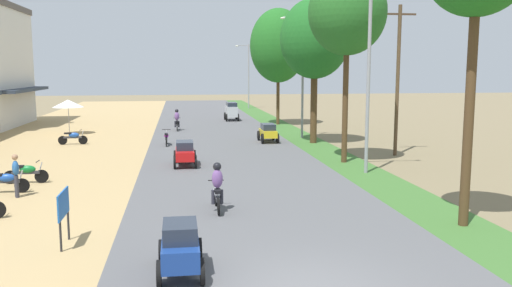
# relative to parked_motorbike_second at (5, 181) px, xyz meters

# --- Properties ---
(parked_motorbike_second) EXTENTS (1.80, 0.54, 0.94)m
(parked_motorbike_second) POSITION_rel_parked_motorbike_second_xyz_m (0.00, 0.00, 0.00)
(parked_motorbike_second) COLOR black
(parked_motorbike_second) RESTS_ON dirt_shoulder
(parked_motorbike_third) EXTENTS (1.80, 0.54, 0.94)m
(parked_motorbike_third) POSITION_rel_parked_motorbike_second_xyz_m (0.30, 1.74, 0.00)
(parked_motorbike_third) COLOR black
(parked_motorbike_third) RESTS_ON dirt_shoulder
(parked_motorbike_fourth) EXTENTS (1.80, 0.54, 0.94)m
(parked_motorbike_fourth) POSITION_rel_parked_motorbike_second_xyz_m (-0.00, 13.37, 0.00)
(parked_motorbike_fourth) COLOR black
(parked_motorbike_fourth) RESTS_ON dirt_shoulder
(street_signboard) EXTENTS (0.06, 1.30, 1.50)m
(street_signboard) POSITION_rel_parked_motorbike_second_xyz_m (3.51, -6.65, 0.55)
(street_signboard) COLOR #262628
(street_signboard) RESTS_ON dirt_shoulder
(vendor_umbrella) EXTENTS (2.20, 2.20, 2.52)m
(vendor_umbrella) POSITION_rel_parked_motorbike_second_xyz_m (-1.32, 18.98, 1.75)
(vendor_umbrella) COLOR #99999E
(vendor_umbrella) RESTS_ON dirt_shoulder
(pedestrian_on_shoulder) EXTENTS (0.36, 0.42, 1.62)m
(pedestrian_on_shoulder) POSITION_rel_parked_motorbike_second_xyz_m (0.61, -0.72, 0.41)
(pedestrian_on_shoulder) COLOR #33333D
(pedestrian_on_shoulder) RESTS_ON dirt_shoulder
(median_tree_second) EXTENTS (3.87, 3.87, 9.64)m
(median_tree_second) POSITION_rel_parked_motorbike_second_xyz_m (14.94, 4.73, 6.99)
(median_tree_second) COLOR #4C351E
(median_tree_second) RESTS_ON median_strip
(median_tree_third) EXTENTS (4.39, 4.39, 9.15)m
(median_tree_third) POSITION_rel_parked_motorbike_second_xyz_m (15.19, 11.97, 6.10)
(median_tree_third) COLOR #4C351E
(median_tree_third) RESTS_ON median_strip
(median_tree_fourth) EXTENTS (4.80, 4.80, 9.80)m
(median_tree_fourth) POSITION_rel_parked_motorbike_second_xyz_m (15.06, 23.62, 6.19)
(median_tree_fourth) COLOR #4C351E
(median_tree_fourth) RESTS_ON median_strip
(streetlamp_near) EXTENTS (3.16, 0.20, 8.22)m
(streetlamp_near) POSITION_rel_parked_motorbike_second_xyz_m (15.07, 1.88, 4.22)
(streetlamp_near) COLOR gray
(streetlamp_near) RESTS_ON median_strip
(streetlamp_mid) EXTENTS (3.16, 0.20, 8.33)m
(streetlamp_mid) POSITION_rel_parked_motorbike_second_xyz_m (15.07, 14.61, 4.27)
(streetlamp_mid) COLOR gray
(streetlamp_mid) RESTS_ON median_strip
(streetlamp_far) EXTENTS (3.16, 0.20, 7.69)m
(streetlamp_far) POSITION_rel_parked_motorbike_second_xyz_m (15.07, 42.87, 3.94)
(streetlamp_far) COLOR gray
(streetlamp_far) RESTS_ON median_strip
(utility_pole_near) EXTENTS (1.80, 0.20, 8.22)m
(utility_pole_near) POSITION_rel_parked_motorbike_second_xyz_m (18.56, 6.77, 3.75)
(utility_pole_near) COLOR brown
(utility_pole_near) RESTS_ON ground
(car_hatchback_blue) EXTENTS (1.04, 2.00, 1.23)m
(car_hatchback_blue) POSITION_rel_parked_motorbike_second_xyz_m (6.59, -9.18, 0.19)
(car_hatchback_blue) COLOR navy
(car_hatchback_blue) RESTS_ON road_strip
(car_sedan_red) EXTENTS (1.10, 2.26, 1.19)m
(car_sedan_red) POSITION_rel_parked_motorbike_second_xyz_m (6.87, 4.86, 0.19)
(car_sedan_red) COLOR red
(car_sedan_red) RESTS_ON road_strip
(car_sedan_yellow) EXTENTS (1.10, 2.26, 1.19)m
(car_sedan_yellow) POSITION_rel_parked_motorbike_second_xyz_m (12.35, 12.68, 0.19)
(car_sedan_yellow) COLOR gold
(car_sedan_yellow) RESTS_ON road_strip
(car_van_silver) EXTENTS (1.19, 2.41, 1.67)m
(car_van_silver) POSITION_rel_parked_motorbike_second_xyz_m (11.43, 27.50, 0.47)
(car_van_silver) COLOR #B7BCC1
(car_van_silver) RESTS_ON road_strip
(motorbike_foreground_rider) EXTENTS (0.54, 1.80, 1.66)m
(motorbike_foreground_rider) POSITION_rel_parked_motorbike_second_xyz_m (7.83, -3.78, 0.30)
(motorbike_foreground_rider) COLOR black
(motorbike_foreground_rider) RESTS_ON road_strip
(motorbike_ahead_second) EXTENTS (0.54, 1.80, 0.94)m
(motorbike_ahead_second) POSITION_rel_parked_motorbike_second_xyz_m (5.83, 12.16, 0.02)
(motorbike_ahead_second) COLOR black
(motorbike_ahead_second) RESTS_ON road_strip
(motorbike_ahead_third) EXTENTS (0.54, 1.80, 1.66)m
(motorbike_ahead_third) POSITION_rel_parked_motorbike_second_xyz_m (6.47, 20.14, 0.30)
(motorbike_ahead_third) COLOR black
(motorbike_ahead_third) RESTS_ON road_strip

